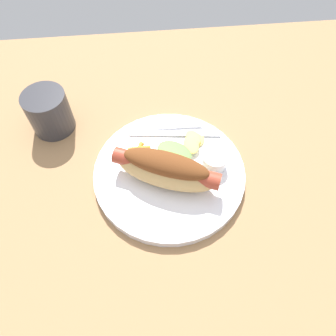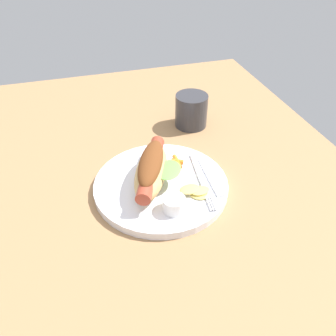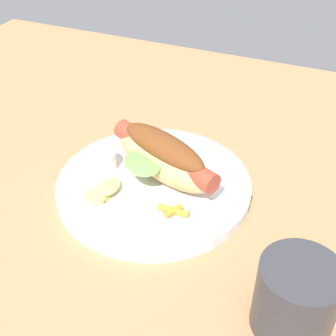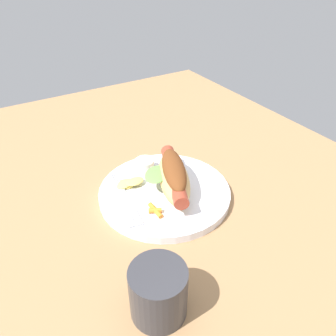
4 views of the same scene
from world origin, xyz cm
name	(u,v)px [view 1 (image 1 of 4)]	position (x,y,z in cm)	size (l,w,h in cm)	color
ground_plane	(181,191)	(0.00, 0.00, -0.90)	(120.00, 90.00, 1.80)	#9E754C
plate	(169,173)	(1.71, -2.86, 0.80)	(25.90, 25.90, 1.60)	white
hot_dog	(166,169)	(2.39, -1.24, 4.80)	(17.39, 12.40, 6.25)	tan
sauce_ramekin	(215,161)	(-6.00, -3.09, 2.95)	(4.05, 4.05, 2.69)	white
fork	(173,134)	(0.26, -10.66, 1.80)	(16.85, 3.16, 0.40)	silver
knife	(166,126)	(1.30, -12.60, 1.78)	(13.35, 1.40, 0.36)	silver
chips_pile	(193,141)	(-3.18, -8.37, 2.17)	(4.90, 6.17, 1.19)	#E1CB62
carrot_garnish	(139,148)	(6.56, -7.71, 2.05)	(4.03, 2.54, 0.93)	orange
drinking_cup	(49,112)	(22.58, -16.26, 4.00)	(7.80, 7.80, 7.99)	#333338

